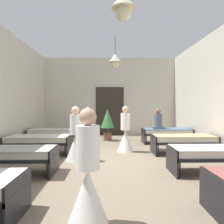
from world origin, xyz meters
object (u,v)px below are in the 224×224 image
at_px(bed_left_row_1, 11,154).
at_px(bed_right_row_2, 183,140).
at_px(nurse_near_aisle, 76,141).
at_px(nurse_mid_aisle, 88,182).
at_px(bed_right_row_1, 214,153).
at_px(nurse_far_aisle, 125,135).
at_px(patient_seated_primary, 158,121).
at_px(bed_left_row_2, 39,140).
at_px(potted_plant, 108,121).
at_px(bed_right_row_3, 167,132).
at_px(bed_left_row_3, 54,132).

distance_m(bed_left_row_1, bed_right_row_2, 4.84).
bearing_deg(nurse_near_aisle, nurse_mid_aisle, 154.81).
distance_m(bed_left_row_1, bed_right_row_1, 4.45).
xyz_separation_m(nurse_far_aisle, patient_seated_primary, (1.42, 1.51, 0.34)).
height_order(bed_right_row_1, bed_right_row_2, same).
distance_m(bed_left_row_2, patient_seated_primary, 4.53).
xyz_separation_m(nurse_far_aisle, potted_plant, (-0.57, 2.23, 0.31)).
height_order(bed_right_row_1, bed_right_row_3, same).
relative_size(bed_right_row_1, bed_left_row_2, 1.00).
height_order(patient_seated_primary, potted_plant, patient_seated_primary).
xyz_separation_m(bed_left_row_2, bed_right_row_3, (4.45, 1.90, 0.00)).
relative_size(bed_left_row_1, nurse_far_aisle, 1.28).
relative_size(bed_right_row_3, patient_seated_primary, 2.38).
xyz_separation_m(bed_left_row_2, potted_plant, (2.11, 2.59, 0.40)).
relative_size(bed_left_row_3, nurse_mid_aisle, 1.28).
bearing_deg(nurse_far_aisle, patient_seated_primary, -31.21).
height_order(bed_left_row_3, nurse_near_aisle, nurse_near_aisle).
bearing_deg(potted_plant, bed_right_row_1, -62.46).
bearing_deg(bed_right_row_1, patient_seated_primary, 95.30).
xyz_separation_m(bed_right_row_2, bed_left_row_3, (-4.45, 1.90, 0.00)).
xyz_separation_m(bed_left_row_1, nurse_near_aisle, (1.23, 1.17, 0.09)).
bearing_deg(nurse_far_aisle, bed_left_row_2, 109.69).
height_order(bed_right_row_1, nurse_near_aisle, nurse_near_aisle).
height_order(nurse_mid_aisle, potted_plant, nurse_mid_aisle).
distance_m(nurse_far_aisle, patient_seated_primary, 2.10).
height_order(bed_right_row_1, bed_left_row_2, same).
xyz_separation_m(bed_right_row_2, bed_right_row_3, (0.00, 1.90, 0.00)).
bearing_deg(nurse_near_aisle, bed_left_row_3, -11.11).
bearing_deg(nurse_near_aisle, bed_right_row_3, -86.88).
height_order(bed_left_row_1, potted_plant, potted_plant).
bearing_deg(bed_left_row_3, potted_plant, 18.15).
xyz_separation_m(nurse_near_aisle, nurse_mid_aisle, (0.62, -3.18, 0.00)).
bearing_deg(bed_left_row_2, nurse_near_aisle, -30.76).
height_order(bed_left_row_3, nurse_mid_aisle, nurse_mid_aisle).
xyz_separation_m(bed_right_row_1, nurse_mid_aisle, (-2.60, -2.01, 0.09)).
bearing_deg(patient_seated_primary, bed_left_row_2, -155.42).
relative_size(bed_right_row_2, potted_plant, 1.41).
xyz_separation_m(bed_left_row_1, bed_right_row_3, (4.45, 3.80, 0.00)).
xyz_separation_m(bed_right_row_2, nurse_near_aisle, (-3.22, -0.73, 0.09)).
bearing_deg(bed_right_row_1, bed_right_row_3, 90.00).
bearing_deg(nurse_far_aisle, bed_right_row_3, -37.03).
xyz_separation_m(nurse_mid_aisle, nurse_far_aisle, (0.83, 4.27, 0.00)).
distance_m(bed_left_row_1, nurse_mid_aisle, 2.73).
height_order(bed_left_row_3, potted_plant, potted_plant).
xyz_separation_m(bed_left_row_3, nurse_far_aisle, (2.68, -1.54, 0.09)).
distance_m(bed_right_row_1, potted_plant, 5.08).
relative_size(bed_right_row_1, nurse_near_aisle, 1.28).
relative_size(bed_left_row_1, bed_right_row_2, 1.00).
distance_m(nurse_near_aisle, potted_plant, 3.45).
bearing_deg(bed_left_row_1, bed_right_row_3, 40.51).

